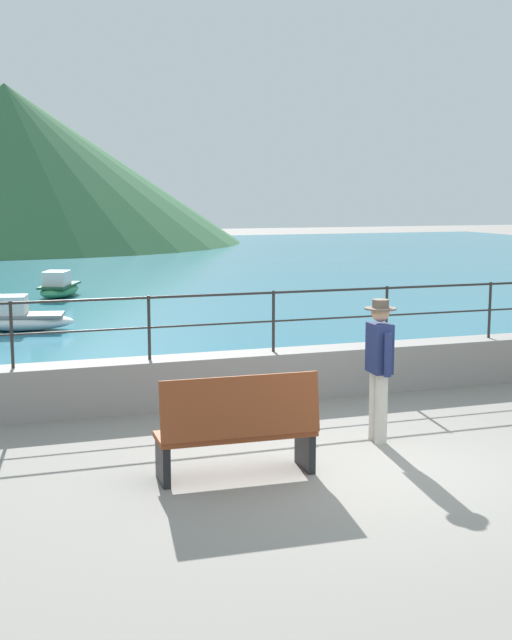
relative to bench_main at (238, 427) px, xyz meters
name	(u,v)px	position (x,y,z in m)	size (l,w,h in m)	color
ground_plane	(370,463)	(1.54, -0.02, -0.56)	(120.00, 120.00, 0.00)	gray
promenade_wall	(273,375)	(1.54, 3.18, -0.21)	(20.00, 0.56, 0.70)	gray
railing	(273,309)	(1.54, 3.18, 0.76)	(18.44, 0.04, 0.90)	#282623
lake_water	(83,268)	(1.54, 25.82, -0.53)	(64.00, 44.32, 0.06)	teal
hill_main	(8,164)	(-0.50, 43.77, 4.10)	(27.59, 27.59, 9.32)	#33663D
bench_main	(238,427)	(0.00, 0.00, 0.00)	(1.72, 0.61, 1.13)	brown
person_walking	(379,363)	(2.01, 0.71, 0.42)	(0.38, 0.57, 1.75)	beige
boat_3	(18,318)	(-1.75, 10.38, -0.23)	(2.44, 1.36, 0.76)	white
boat_4	(59,288)	(-0.33, 16.09, -0.23)	(1.68, 2.47, 0.76)	#338C59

